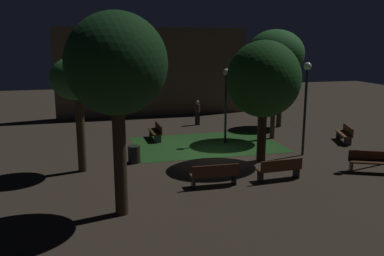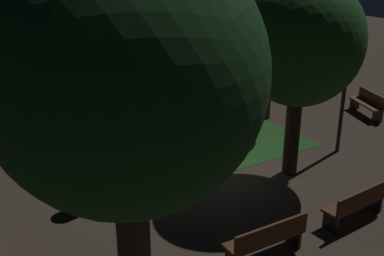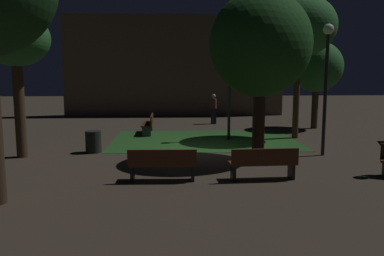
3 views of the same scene
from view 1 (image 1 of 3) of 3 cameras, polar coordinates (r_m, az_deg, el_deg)
ground_plane at (r=19.92m, az=3.01°, el=-3.62°), size 60.00×60.00×0.00m
grass_lawn at (r=21.68m, az=2.07°, el=-2.29°), size 7.60×5.16×0.01m
bench_path_side at (r=15.45m, az=3.16°, el=-6.46°), size 1.81×0.52×0.88m
bench_corner at (r=16.44m, az=12.15°, el=-5.57°), size 1.83×0.59×0.88m
bench_front_right at (r=18.63m, az=23.76°, el=-4.24°), size 1.84×1.19×0.88m
bench_by_lamp at (r=22.74m, az=-5.02°, el=-0.42°), size 0.50×1.81×0.88m
bench_front_left at (r=23.63m, az=20.61°, el=-0.68°), size 1.07×1.86×0.88m
tree_near_wall at (r=26.23m, az=12.28°, el=6.67°), size 2.55×2.55×4.30m
tree_back_right at (r=22.82m, az=11.58°, el=10.06°), size 3.08×3.08×5.99m
tree_tall_center at (r=17.20m, az=-15.67°, el=6.38°), size 2.20×2.20×4.81m
tree_left_canopy at (r=12.37m, az=-10.50°, el=8.54°), size 3.05×3.05×6.27m
tree_lawn_side at (r=18.35m, az=9.98°, el=6.66°), size 3.27×3.27×5.43m
lamp_post_path_center at (r=19.81m, az=15.63°, el=4.77°), size 0.36×0.36×4.42m
lamp_post_plaza_east at (r=21.51m, az=4.76°, el=5.02°), size 0.36×0.36×3.98m
trash_bin at (r=18.58m, az=-8.08°, el=-3.66°), size 0.56×0.56×0.77m
pedestrian at (r=26.52m, az=0.76°, el=2.24°), size 0.32×0.32×1.61m
building_wall_backdrop at (r=29.94m, az=-5.38°, el=7.77°), size 13.81×0.80×6.31m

